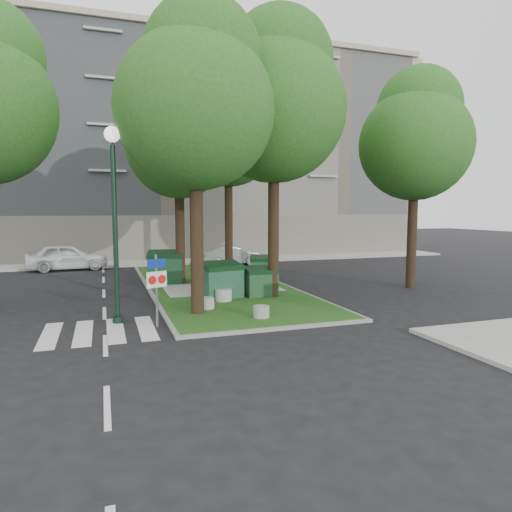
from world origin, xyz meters
name	(u,v)px	position (x,y,z in m)	size (l,w,h in m)	color
ground	(264,331)	(0.00, 0.00, 0.00)	(120.00, 120.00, 0.00)	black
median_island	(217,286)	(0.50, 8.00, 0.06)	(6.00, 16.00, 0.12)	#1C4513
median_kerb	(217,286)	(0.50, 8.00, 0.05)	(6.30, 16.30, 0.10)	gray
building_sidewalk	(173,262)	(0.00, 18.50, 0.06)	(42.00, 3.00, 0.12)	#999993
zebra_crossing	(131,329)	(-3.75, 1.50, 0.01)	(5.00, 3.00, 0.01)	silver
apartment_building	(157,156)	(0.00, 26.00, 8.00)	(41.00, 12.00, 16.00)	tan
tree_median_near_left	(197,95)	(-1.41, 2.56, 7.32)	(5.20, 5.20, 10.53)	black
tree_median_near_right	(276,97)	(2.09, 4.56, 7.99)	(5.60, 5.60, 11.46)	black
tree_median_mid	(180,136)	(-0.91, 9.06, 6.98)	(4.80, 4.80, 9.99)	black
tree_median_far	(229,123)	(2.29, 12.06, 8.32)	(5.80, 5.80, 11.93)	black
tree_street_right	(416,134)	(9.09, 5.06, 6.98)	(5.00, 5.00, 10.06)	black
dumpster_a	(165,267)	(-1.66, 9.44, 0.86)	(1.86, 1.46, 1.55)	#0E3319
dumpster_b	(221,280)	(-0.06, 4.87, 0.82)	(1.73, 1.35, 1.45)	#134227
dumpster_c	(261,282)	(1.54, 4.73, 0.70)	(1.31, 0.93, 1.20)	#103819
dumpster_d	(264,268)	(3.00, 8.44, 0.72)	(1.58, 1.33, 1.25)	#133F1E
bollard_left	(207,303)	(-1.06, 3.07, 0.31)	(0.54, 0.54, 0.38)	#A4A5A0
bollard_right	(261,312)	(0.33, 1.20, 0.31)	(0.52, 0.52, 0.37)	gray
bollard_mid	(224,295)	(-0.14, 4.23, 0.34)	(0.63, 0.63, 0.45)	#ABADA7
litter_bin	(229,262)	(2.58, 13.40, 0.49)	(0.42, 0.42, 0.74)	gold
street_lamp	(114,201)	(-4.10, 2.40, 3.86)	(0.49, 0.49, 6.14)	black
traffic_sign_pole	(156,281)	(-2.96, 1.52, 1.44)	(0.64, 0.29, 2.24)	slate
car_white	(67,257)	(-6.50, 16.67, 0.79)	(1.86, 4.63, 1.58)	white
car_silver	(233,255)	(3.53, 15.99, 0.63)	(1.33, 3.80, 1.25)	#9DA1A5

